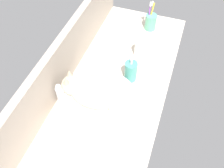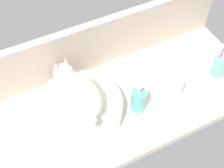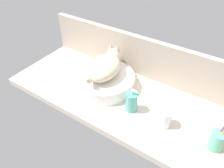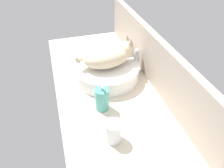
{
  "view_description": "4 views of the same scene",
  "coord_description": "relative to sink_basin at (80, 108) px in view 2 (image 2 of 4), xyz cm",
  "views": [
    {
      "loc": [
        -73.49,
        -25.43,
        99.48
      ],
      "look_at": [
        -2.89,
        -0.87,
        7.48
      ],
      "focal_mm": 40.0,
      "sensor_mm": 36.0,
      "label": 1
    },
    {
      "loc": [
        -34.46,
        -69.5,
        113.83
      ],
      "look_at": [
        1.62,
        2.29,
        11.29
      ],
      "focal_mm": 50.0,
      "sensor_mm": 36.0,
      "label": 2
    },
    {
      "loc": [
        46.73,
        -80.98,
        85.5
      ],
      "look_at": [
        -4.72,
        -3.57,
        9.09
      ],
      "focal_mm": 35.0,
      "sensor_mm": 36.0,
      "label": 3
    },
    {
      "loc": [
        81.81,
        -23.04,
        72.37
      ],
      "look_at": [
        3.94,
        -0.15,
        8.61
      ],
      "focal_mm": 35.0,
      "sensor_mm": 36.0,
      "label": 4
    }
  ],
  "objects": [
    {
      "name": "soap_dispenser",
      "position": [
        23.3,
        -8.36,
        1.7
      ],
      "size": [
        6.42,
        6.42,
        14.41
      ],
      "color": "teal",
      "rests_on": "ground_plane"
    },
    {
      "name": "toothbrush_cup",
      "position": [
        66.72,
        -8.23,
        1.37
      ],
      "size": [
        6.74,
        6.74,
        18.7
      ],
      "color": "#5BB28E",
      "rests_on": "ground_plane"
    },
    {
      "name": "sink_basin",
      "position": [
        0.0,
        0.0,
        0.0
      ],
      "size": [
        35.94,
        35.94,
        7.91
      ],
      "primitive_type": "cylinder",
      "color": "white",
      "rests_on": "ground_plane"
    },
    {
      "name": "cat",
      "position": [
        -0.23,
        1.35,
        9.71
      ],
      "size": [
        19.76,
        32.39,
        14.0
      ],
      "color": "beige",
      "rests_on": "sink_basin"
    },
    {
      "name": "ground_plane",
      "position": [
        13.67,
        -1.8,
        -5.95
      ],
      "size": [
        136.71,
        53.24,
        4.0
      ],
      "primitive_type": "cube",
      "color": "beige"
    },
    {
      "name": "faucet",
      "position": [
        -2.15,
        17.09,
        3.35
      ],
      "size": [
        4.14,
        11.86,
        13.6
      ],
      "color": "silver",
      "rests_on": "ground_plane"
    },
    {
      "name": "water_glass",
      "position": [
        42.0,
        -8.61,
        0.25
      ],
      "size": [
        6.82,
        6.82,
        9.34
      ],
      "color": "white",
      "rests_on": "ground_plane"
    },
    {
      "name": "backsplash_panel",
      "position": [
        13.67,
        23.02,
        8.99
      ],
      "size": [
        136.71,
        3.6,
        25.89
      ],
      "primitive_type": "cube",
      "color": "#AD9E8E",
      "rests_on": "ground_plane"
    }
  ]
}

